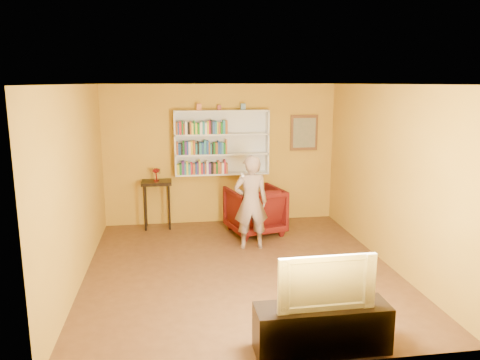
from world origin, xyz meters
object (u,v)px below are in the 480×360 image
tv_cabinet (322,328)px  television (324,279)px  bookshelf (221,142)px  person (251,202)px  console_table (157,189)px  armchair (255,210)px  ruby_lustre (156,172)px

tv_cabinet → television: 0.54m
bookshelf → tv_cabinet: (0.51, -4.66, -1.35)m
person → television: size_ratio=1.57×
console_table → television: (1.76, -4.50, 0.03)m
television → console_table: bearing=110.2°
console_table → person: 2.07m
television → bookshelf: bearing=95.1°
console_table → person: person is taller
bookshelf → console_table: bearing=-172.7°
bookshelf → tv_cabinet: bearing=-83.8°
console_table → armchair: size_ratio=0.96×
person → television: person is taller
ruby_lustre → tv_cabinet: (1.76, -4.50, -0.84)m
ruby_lustre → television: 4.84m
bookshelf → ruby_lustre: 1.36m
bookshelf → ruby_lustre: bearing=-172.7°
ruby_lustre → tv_cabinet: size_ratio=0.18×
bookshelf → armchair: size_ratio=1.90×
person → television: (0.20, -3.14, -0.00)m
tv_cabinet → television: (0.00, 0.00, 0.54)m
armchair → person: bearing=61.2°
tv_cabinet → armchair: bearing=89.8°
person → tv_cabinet: 3.19m
console_table → tv_cabinet: console_table is taller
person → television: bearing=94.3°
bookshelf → person: 1.75m
armchair → console_table: bearing=-31.9°
bookshelf → television: 4.76m
console_table → ruby_lustre: (0.00, -0.00, 0.33)m
ruby_lustre → tv_cabinet: bearing=-68.7°
ruby_lustre → television: ruby_lustre is taller
armchair → television: size_ratio=0.95×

